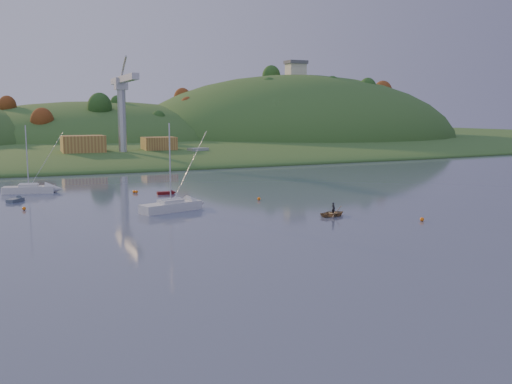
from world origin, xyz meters
name	(u,v)px	position (x,y,z in m)	size (l,w,h in m)	color
ground	(399,279)	(0.00, 0.00, 0.00)	(500.00, 500.00, 0.00)	#37415B
far_shore	(69,143)	(0.00, 230.00, 0.00)	(620.00, 220.00, 1.50)	#2E5321
shore_slope	(91,152)	(0.00, 165.00, 0.00)	(640.00, 150.00, 7.00)	#2E5321
hill_center	(100,145)	(10.00, 210.00, 0.00)	(140.00, 120.00, 36.00)	#2E5321
hill_right	(295,142)	(95.00, 195.00, 0.00)	(150.00, 130.00, 60.00)	#2E5321
hilltop_house	(296,68)	(95.00, 195.00, 33.40)	(9.00, 7.00, 6.45)	beige
hillside_trees	(83,149)	(0.00, 185.00, 0.00)	(280.00, 50.00, 32.00)	#1B4A1A
wharf	(133,157)	(5.00, 122.00, 1.20)	(42.00, 16.00, 2.40)	slate
shed_west	(83,145)	(-8.00, 123.00, 4.80)	(11.00, 8.00, 4.80)	#945E31
shed_east	(159,144)	(13.00, 124.00, 4.40)	(9.00, 7.00, 4.00)	#945E31
dock_crane	(123,98)	(2.00, 118.39, 17.17)	(3.20, 28.00, 20.30)	#B7B7BC
sailboat_near	(171,206)	(-7.83, 38.59, 0.76)	(8.94, 5.11, 11.88)	silver
sailboat_far	(29,189)	(-24.49, 65.51, 0.73)	(8.43, 4.10, 11.23)	silver
canoe	(333,213)	(10.24, 26.32, 0.37)	(2.55, 3.57, 0.74)	#90754F
paddler	(333,210)	(10.24, 26.32, 0.77)	(0.56, 0.37, 1.54)	black
red_tender	(169,193)	(-3.58, 54.71, 0.22)	(3.18, 1.22, 1.07)	#5A0C0F
grey_dinghy	(18,200)	(-26.46, 56.63, 0.25)	(2.98, 3.33, 1.22)	#4E5B67
work_vessel	(198,156)	(22.64, 118.00, 1.21)	(14.02, 8.65, 3.40)	#4E5B67
buoy_0	(422,219)	(18.28, 18.79, 0.25)	(0.50, 0.50, 0.50)	orange
buoy_1	(259,199)	(7.04, 42.44, 0.25)	(0.50, 0.50, 0.50)	orange
buoy_2	(24,208)	(-25.97, 47.53, 0.25)	(0.50, 0.50, 0.50)	orange
buoy_3	(136,192)	(-8.25, 57.80, 0.25)	(0.50, 0.50, 0.50)	orange
buoy_4	(134,192)	(-8.60, 58.11, 0.25)	(0.50, 0.50, 0.50)	orange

